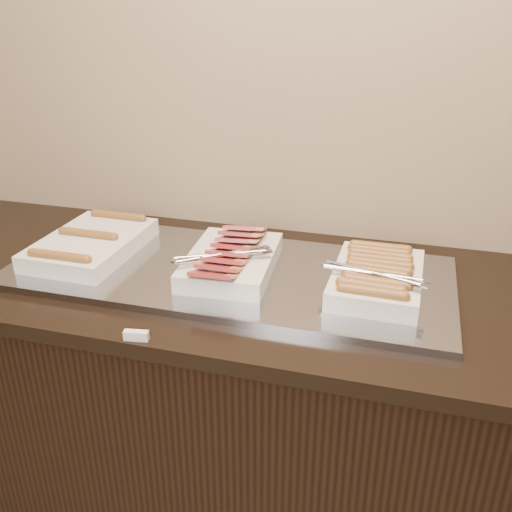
# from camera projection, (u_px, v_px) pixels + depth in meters

# --- Properties ---
(counter) EXTENTS (2.06, 0.76, 0.90)m
(counter) POSITION_uv_depth(u_px,v_px,m) (231.00, 405.00, 1.76)
(counter) COLOR black
(counter) RESTS_ON ground
(warming_tray) EXTENTS (1.20, 0.50, 0.02)m
(warming_tray) POSITION_uv_depth(u_px,v_px,m) (229.00, 273.00, 1.57)
(warming_tray) COLOR #9496A1
(warming_tray) RESTS_ON counter
(dish_left) EXTENTS (0.26, 0.38, 0.07)m
(dish_left) POSITION_uv_depth(u_px,v_px,m) (91.00, 244.00, 1.65)
(dish_left) COLOR silver
(dish_left) RESTS_ON warming_tray
(dish_center) EXTENTS (0.26, 0.37, 0.09)m
(dish_center) POSITION_uv_depth(u_px,v_px,m) (231.00, 259.00, 1.54)
(dish_center) COLOR silver
(dish_center) RESTS_ON warming_tray
(dish_right) EXTENTS (0.27, 0.33, 0.08)m
(dish_right) POSITION_uv_depth(u_px,v_px,m) (377.00, 276.00, 1.45)
(dish_right) COLOR silver
(dish_right) RESTS_ON warming_tray
(label_holder) EXTENTS (0.06, 0.03, 0.02)m
(label_holder) POSITION_uv_depth(u_px,v_px,m) (136.00, 335.00, 1.28)
(label_holder) COLOR silver
(label_holder) RESTS_ON counter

